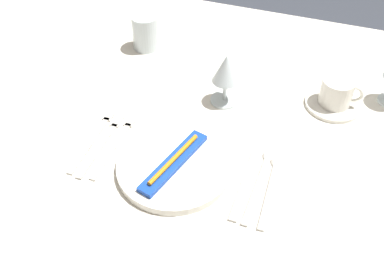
% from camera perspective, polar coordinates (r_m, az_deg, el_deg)
% --- Properties ---
extents(dining_table, '(1.80, 1.11, 0.74)m').
position_cam_1_polar(dining_table, '(1.22, 2.43, -1.16)').
color(dining_table, silver).
rests_on(dining_table, ground).
extents(dinner_plate, '(0.25, 0.25, 0.02)m').
position_cam_1_polar(dinner_plate, '(1.02, -2.22, -4.80)').
color(dinner_plate, white).
rests_on(dinner_plate, dining_table).
extents(toothbrush_package, '(0.09, 0.21, 0.02)m').
position_cam_1_polar(toothbrush_package, '(1.01, -2.25, -4.16)').
color(toothbrush_package, blue).
rests_on(toothbrush_package, dinner_plate).
extents(fork_outer, '(0.02, 0.22, 0.00)m').
position_cam_1_polar(fork_outer, '(1.10, -9.24, -1.79)').
color(fork_outer, beige).
rests_on(fork_outer, dining_table).
extents(fork_inner, '(0.02, 0.21, 0.00)m').
position_cam_1_polar(fork_inner, '(1.10, -10.85, -1.74)').
color(fork_inner, beige).
rests_on(fork_inner, dining_table).
extents(fork_salad, '(0.02, 0.22, 0.00)m').
position_cam_1_polar(fork_salad, '(1.12, -11.86, -1.07)').
color(fork_salad, beige).
rests_on(fork_salad, dining_table).
extents(dinner_knife, '(0.02, 0.24, 0.00)m').
position_cam_1_polar(dinner_knife, '(1.01, 6.68, -6.31)').
color(dinner_knife, beige).
rests_on(dinner_knife, dining_table).
extents(spoon_soup, '(0.03, 0.23, 0.01)m').
position_cam_1_polar(spoon_soup, '(1.02, 8.56, -5.77)').
color(spoon_soup, beige).
rests_on(spoon_soup, dining_table).
extents(spoon_dessert, '(0.03, 0.21, 0.01)m').
position_cam_1_polar(spoon_dessert, '(1.02, 9.85, -6.42)').
color(spoon_dessert, beige).
rests_on(spoon_dessert, dining_table).
extents(saucer_left, '(0.14, 0.14, 0.01)m').
position_cam_1_polar(saucer_left, '(1.23, 16.93, 2.84)').
color(saucer_left, white).
rests_on(saucer_left, dining_table).
extents(coffee_cup_left, '(0.11, 0.08, 0.07)m').
position_cam_1_polar(coffee_cup_left, '(1.21, 17.39, 4.27)').
color(coffee_cup_left, white).
rests_on(coffee_cup_left, saucer_left).
extents(wine_glass_right, '(0.07, 0.07, 0.14)m').
position_cam_1_polar(wine_glass_right, '(1.14, 4.19, 6.95)').
color(wine_glass_right, silver).
rests_on(wine_glass_right, dining_table).
extents(drink_tumbler, '(0.08, 0.08, 0.10)m').
position_cam_1_polar(drink_tumbler, '(1.38, -5.71, 11.40)').
color(drink_tumbler, silver).
rests_on(drink_tumbler, dining_table).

